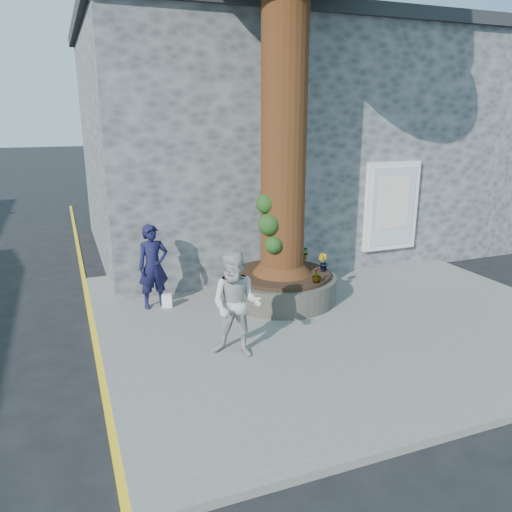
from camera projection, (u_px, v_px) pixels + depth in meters
name	position (u px, v px, depth m)	size (l,w,h in m)	color
ground	(286.00, 350.00, 8.60)	(120.00, 120.00, 0.00)	black
pavement	(333.00, 314.00, 10.00)	(9.00, 8.00, 0.12)	slate
yellow_line	(98.00, 355.00, 8.43)	(0.10, 30.00, 0.01)	yellow
stone_shop	(264.00, 140.00, 15.05)	(10.30, 8.30, 6.30)	#474A4C
neighbour_shop	(470.00, 140.00, 17.89)	(6.00, 8.00, 6.00)	#474A4C
planter	(281.00, 286.00, 10.56)	(2.30, 2.30, 0.60)	black
man	(153.00, 267.00, 10.00)	(0.62, 0.41, 1.71)	#131334
woman	(236.00, 305.00, 7.97)	(0.85, 0.66, 1.74)	#B6B4AE
shopping_bag	(167.00, 301.00, 10.16)	(0.20, 0.12, 0.28)	white
plant_a	(271.00, 253.00, 11.22)	(0.19, 0.13, 0.36)	gray
plant_b	(323.00, 262.00, 10.52)	(0.21, 0.20, 0.38)	gray
plant_c	(317.00, 275.00, 9.80)	(0.18, 0.18, 0.32)	gray
plant_d	(304.00, 253.00, 11.30)	(0.30, 0.27, 0.34)	gray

